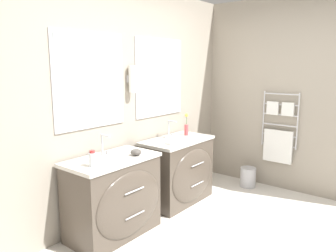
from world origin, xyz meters
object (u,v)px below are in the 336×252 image
at_px(amenity_bowl, 136,152).
at_px(waste_bin, 248,177).
at_px(vanity_right, 179,170).
at_px(toiletry_bottle, 93,159).
at_px(flower_vase, 186,127).
at_px(vanity_left, 115,196).

relative_size(amenity_bowl, waste_bin, 0.40).
height_order(vanity_right, toiletry_bottle, toiletry_bottle).
relative_size(amenity_bowl, flower_vase, 0.39).
xyz_separation_m(vanity_left, toiletry_bottle, (-0.30, -0.05, 0.46)).
relative_size(vanity_left, amenity_bowl, 8.40).
bearing_deg(toiletry_bottle, flower_vase, 4.47).
xyz_separation_m(toiletry_bottle, waste_bin, (2.40, -0.41, -0.73)).
height_order(toiletry_bottle, flower_vase, flower_vase).
xyz_separation_m(amenity_bowl, waste_bin, (1.89, -0.36, -0.70)).
relative_size(toiletry_bottle, flower_vase, 0.52).
height_order(vanity_right, flower_vase, flower_vase).
relative_size(vanity_right, toiletry_bottle, 6.24).
bearing_deg(waste_bin, amenity_bowl, 169.11).
relative_size(vanity_left, toiletry_bottle, 6.24).
bearing_deg(amenity_bowl, flower_vase, 8.67).
height_order(vanity_right, waste_bin, vanity_right).
bearing_deg(toiletry_bottle, vanity_right, 2.19).
bearing_deg(vanity_right, toiletry_bottle, -177.81).
height_order(vanity_left, waste_bin, vanity_left).
bearing_deg(flower_vase, waste_bin, -34.47).
bearing_deg(flower_vase, toiletry_bottle, -175.53).
distance_m(vanity_left, toiletry_bottle, 0.55).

